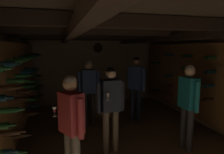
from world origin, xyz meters
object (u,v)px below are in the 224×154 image
at_px(person_host_center, 111,102).
at_px(person_guest_rear_center, 89,86).
at_px(person_guest_far_right, 136,82).
at_px(person_guest_mid_right, 188,99).
at_px(person_guest_near_left, 71,121).
at_px(wine_crate_stack, 103,101).
at_px(display_bottle, 99,81).

xyz_separation_m(person_host_center, person_guest_rear_center, (-0.19, 1.41, 0.03)).
xyz_separation_m(person_guest_far_right, person_guest_rear_center, (-1.25, -0.00, -0.04)).
height_order(person_guest_mid_right, person_guest_near_left, person_guest_mid_right).
bearing_deg(person_guest_far_right, wine_crate_stack, 144.80).
height_order(wine_crate_stack, display_bottle, display_bottle).
bearing_deg(person_guest_far_right, person_host_center, -127.11).
bearing_deg(wine_crate_stack, person_guest_far_right, -35.20).
distance_m(wine_crate_stack, display_bottle, 0.60).
height_order(wine_crate_stack, person_guest_far_right, person_guest_far_right).
height_order(display_bottle, person_guest_mid_right, person_guest_mid_right).
height_order(wine_crate_stack, person_guest_mid_right, person_guest_mid_right).
height_order(display_bottle, person_guest_far_right, person_guest_far_right).
xyz_separation_m(person_guest_far_right, person_guest_mid_right, (0.38, -1.67, -0.05)).
height_order(wine_crate_stack, person_guest_near_left, person_guest_near_left).
bearing_deg(display_bottle, person_guest_mid_right, -59.79).
bearing_deg(person_guest_far_right, person_guest_mid_right, -77.29).
bearing_deg(person_guest_rear_center, person_host_center, -82.50).
xyz_separation_m(person_guest_rear_center, person_guest_near_left, (-0.57, -2.13, -0.05)).
relative_size(display_bottle, person_guest_rear_center, 0.21).
bearing_deg(person_guest_rear_center, person_guest_near_left, -104.91).
bearing_deg(display_bottle, wine_crate_stack, 20.86).
height_order(display_bottle, person_guest_near_left, person_guest_near_left).
height_order(person_guest_mid_right, person_guest_rear_center, person_guest_rear_center).
bearing_deg(person_guest_near_left, person_host_center, 43.97).
height_order(person_host_center, person_guest_far_right, person_guest_far_right).
distance_m(wine_crate_stack, person_guest_rear_center, 0.91).
distance_m(person_host_center, person_guest_near_left, 1.05).
relative_size(person_guest_mid_right, person_guest_near_left, 1.03).
height_order(person_host_center, person_guest_mid_right, person_guest_mid_right).
bearing_deg(person_guest_far_right, person_guest_near_left, -130.43).
distance_m(person_guest_far_right, person_guest_near_left, 2.80).
height_order(display_bottle, person_host_center, person_host_center).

